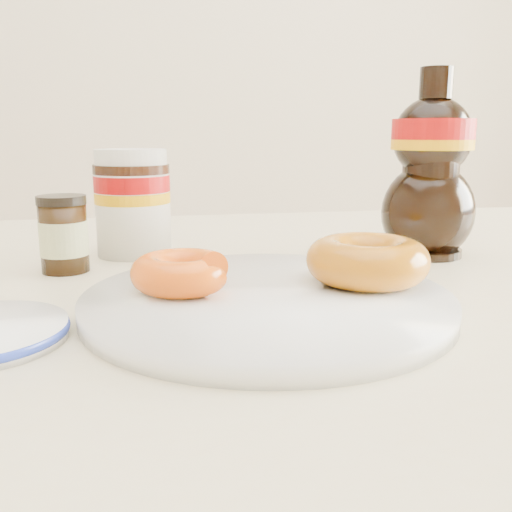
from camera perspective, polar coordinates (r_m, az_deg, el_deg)
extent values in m
cube|color=beige|center=(2.24, -7.43, 22.68)|extent=(3.50, 0.10, 2.60)
cube|color=beige|center=(0.59, 3.78, -3.87)|extent=(1.40, 0.90, 0.04)
cylinder|color=white|center=(0.47, 1.13, -4.54)|extent=(0.30, 0.30, 0.02)
torus|color=white|center=(0.47, 1.13, -4.41)|extent=(0.30, 0.30, 0.01)
torus|color=#D54B0C|center=(0.48, -7.40, -1.62)|extent=(0.11, 0.11, 0.03)
torus|color=#A1680A|center=(0.51, 11.07, -0.42)|extent=(0.14, 0.14, 0.04)
cylinder|color=white|center=(0.69, -12.18, 4.39)|extent=(0.09, 0.09, 0.10)
cylinder|color=#810405|center=(0.69, -12.30, 7.13)|extent=(0.09, 0.09, 0.02)
cylinder|color=#D89905|center=(0.69, -12.24, 5.75)|extent=(0.09, 0.09, 0.01)
cylinder|color=black|center=(0.69, -12.37, 8.51)|extent=(0.09, 0.09, 0.01)
cylinder|color=white|center=(0.69, -12.41, 9.54)|extent=(0.08, 0.08, 0.02)
cylinder|color=black|center=(0.63, -18.66, 1.74)|extent=(0.05, 0.05, 0.07)
cylinder|color=beige|center=(0.63, -18.66, 1.74)|extent=(0.05, 0.05, 0.04)
cylinder|color=black|center=(0.62, -18.91, 5.33)|extent=(0.05, 0.05, 0.01)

